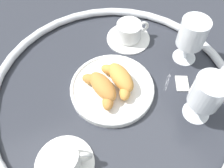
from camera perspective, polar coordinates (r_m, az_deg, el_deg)
ground_plane at (r=0.66m, az=0.47°, el=-2.26°), size 2.20×2.20×0.00m
table_chrome_rim at (r=0.65m, az=0.48°, el=-1.70°), size 0.67×0.67×0.02m
pastry_plate at (r=0.65m, az=-0.00°, el=-0.97°), size 0.23×0.23×0.02m
croissant_large at (r=0.64m, az=1.86°, el=1.39°), size 0.14×0.07×0.04m
croissant_small at (r=0.62m, az=-2.40°, el=-0.80°), size 0.13×0.08×0.04m
coffee_cup_near at (r=0.77m, az=4.04°, el=11.93°), size 0.14×0.14×0.06m
coffee_cup_far at (r=0.56m, az=-11.32°, el=-17.34°), size 0.14×0.14×0.06m
juice_glass_left at (r=0.70m, az=18.42°, el=11.07°), size 0.08×0.08×0.14m
juice_glass_right at (r=0.59m, az=21.55°, el=-2.07°), size 0.08×0.08×0.14m
sugar_packet at (r=0.70m, az=16.21°, el=0.21°), size 0.06×0.05×0.01m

